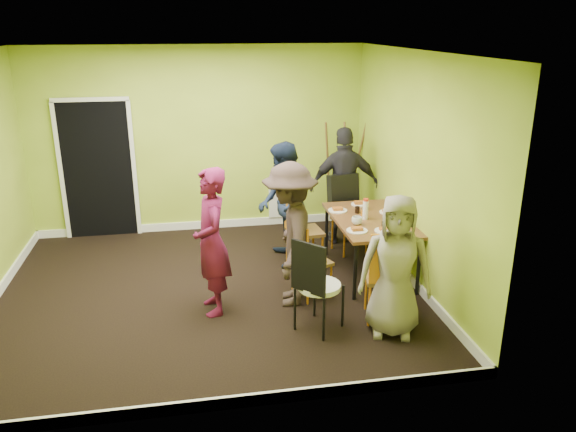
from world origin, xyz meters
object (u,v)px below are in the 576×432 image
object	(u,v)px
person_standing	(212,242)
person_back_end	(344,186)
chair_front_end	(388,272)
chair_left_far	(298,225)
blue_bottle	(398,220)
orange_bottle	(362,213)
person_front_end	(396,267)
dining_table	(370,222)
chair_bentwood	(315,281)
chair_back_end	(345,197)
person_left_near	(290,235)
chair_left_near	(306,256)
easel	(343,174)
person_left_far	(283,205)
thermos	(365,210)

from	to	relation	value
person_standing	person_back_end	size ratio (longest dim) A/B	0.97
chair_front_end	person_back_end	xyz separation A→B (m)	(0.18, 2.39, 0.26)
chair_front_end	chair_left_far	bearing A→B (deg)	124.73
blue_bottle	orange_bottle	xyz separation A→B (m)	(-0.28, 0.50, -0.06)
chair_left_far	person_standing	size ratio (longest dim) A/B	0.64
blue_bottle	person_standing	bearing A→B (deg)	-173.12
orange_bottle	person_front_end	world-z (taller)	person_front_end
dining_table	person_standing	world-z (taller)	person_standing
person_back_end	person_front_end	size ratio (longest dim) A/B	1.13
chair_bentwood	chair_back_end	bearing A→B (deg)	114.85
person_left_near	person_front_end	xyz separation A→B (m)	(0.93, -0.87, -0.08)
chair_left_near	chair_bentwood	bearing A→B (deg)	-26.33
blue_bottle	person_front_end	world-z (taller)	person_front_end
easel	dining_table	bearing A→B (deg)	-94.65
person_front_end	chair_front_end	bearing A→B (deg)	107.36
chair_back_end	person_back_end	xyz separation A→B (m)	(0.05, 0.21, 0.10)
person_standing	dining_table	bearing A→B (deg)	100.72
chair_bentwood	dining_table	bearing A→B (deg)	99.76
orange_bottle	person_front_end	distance (m)	1.59
chair_bentwood	easel	xyz separation A→B (m)	(1.15, 3.15, 0.26)
chair_left_far	person_left_far	world-z (taller)	person_left_far
dining_table	easel	xyz separation A→B (m)	(0.15, 1.85, 0.14)
orange_bottle	chair_back_end	bearing A→B (deg)	90.59
dining_table	chair_front_end	xyz separation A→B (m)	(-0.21, -1.25, -0.10)
person_left_near	blue_bottle	bearing A→B (deg)	109.11
chair_bentwood	thermos	distance (m)	1.62
person_standing	person_left_far	xyz separation A→B (m)	(0.99, 1.17, -0.00)
chair_left_far	chair_front_end	size ratio (longest dim) A/B	1.00
chair_back_end	person_front_end	size ratio (longest dim) A/B	0.71
dining_table	person_back_end	distance (m)	1.15
person_standing	person_back_end	bearing A→B (deg)	124.75
chair_front_end	thermos	bearing A→B (deg)	96.32
dining_table	person_left_near	xyz separation A→B (m)	(-1.14, -0.59, 0.14)
dining_table	orange_bottle	distance (m)	0.16
person_left_near	dining_table	bearing A→B (deg)	127.65
chair_front_end	person_front_end	size ratio (longest dim) A/B	0.71
person_standing	person_front_end	xyz separation A→B (m)	(1.81, -0.82, -0.08)
orange_bottle	person_left_far	distance (m)	1.04
easel	blue_bottle	bearing A→B (deg)	-88.34
chair_left_near	chair_back_end	distance (m)	1.70
person_left_far	chair_left_far	bearing A→B (deg)	44.94
chair_back_end	thermos	bearing A→B (deg)	77.41
easel	chair_bentwood	bearing A→B (deg)	-110.15
orange_bottle	person_left_near	size ratio (longest dim) A/B	0.05
blue_bottle	person_standing	xyz separation A→B (m)	(-2.24, -0.27, -0.02)
person_front_end	blue_bottle	bearing A→B (deg)	86.81
chair_left_near	person_left_far	world-z (taller)	person_left_far
easel	person_standing	world-z (taller)	easel
chair_left_near	chair_bentwood	xyz separation A→B (m)	(-0.07, -0.78, 0.05)
dining_table	person_front_end	size ratio (longest dim) A/B	1.00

